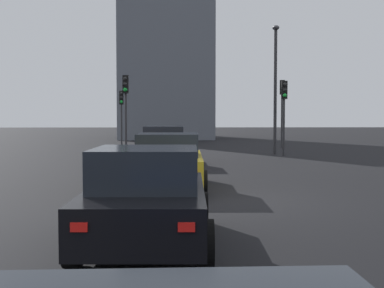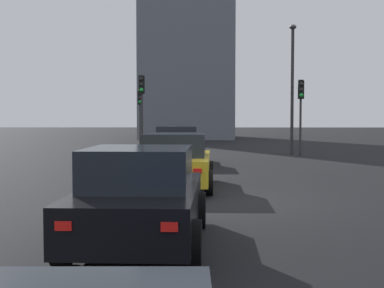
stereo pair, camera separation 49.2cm
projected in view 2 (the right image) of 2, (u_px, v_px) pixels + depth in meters
ground_plane at (236, 204)px, 12.55m from camera, size 160.00×160.00×0.20m
car_maroon_right_lead at (177, 146)px, 21.99m from camera, size 4.75×2.03×1.57m
car_yellow_right_second at (176, 162)px, 14.59m from camera, size 4.38×2.13×1.51m
car_black_right_third at (140, 198)px, 8.14m from camera, size 4.09×2.04×1.51m
traffic_light_near_left at (301, 102)px, 26.21m from camera, size 0.32×0.28×3.72m
traffic_light_near_right at (142, 98)px, 26.50m from camera, size 0.32×0.29×4.00m
traffic_light_far_left at (140, 106)px, 35.14m from camera, size 0.32×0.30×3.64m
traffic_light_far_right at (301, 99)px, 32.97m from camera, size 0.32×0.28×4.22m
street_lamp_kerbside at (292, 77)px, 27.28m from camera, size 0.56×0.36×6.64m
building_facade_left at (187, 65)px, 47.92m from camera, size 9.83×8.01×13.18m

